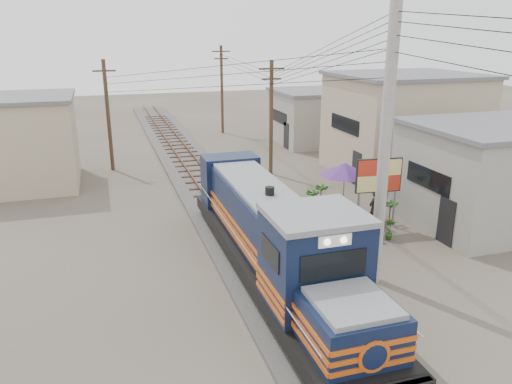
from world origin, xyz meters
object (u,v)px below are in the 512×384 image
object	(u,v)px
locomotive	(274,239)
vendor	(374,209)
billboard	(379,177)
market_umbrella	(345,169)

from	to	relation	value
locomotive	vendor	xyz separation A→B (m)	(6.15, 3.66, -0.78)
billboard	vendor	size ratio (longest dim) A/B	1.92
locomotive	market_umbrella	world-z (taller)	locomotive
locomotive	billboard	size ratio (longest dim) A/B	4.52
billboard	vendor	distance (m)	1.59
billboard	vendor	xyz separation A→B (m)	(0.06, 0.28, -1.57)
locomotive	vendor	distance (m)	7.20
market_umbrella	vendor	distance (m)	2.34
market_umbrella	locomotive	bearing A→B (deg)	-135.62
billboard	market_umbrella	world-z (taller)	billboard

